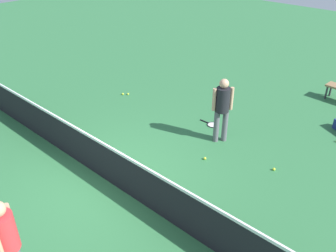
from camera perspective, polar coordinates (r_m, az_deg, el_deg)
ground_plane at (r=8.06m, az=-9.57°, el=-8.47°), size 40.00×40.00×0.00m
court_net at (r=7.76m, az=-9.88°, el=-5.57°), size 10.09×0.09×1.07m
player_near_side at (r=8.87m, az=8.60°, el=3.24°), size 0.48×0.48×1.70m
player_far_side at (r=5.82m, az=-24.18°, el=-16.11°), size 0.48×0.48×1.70m
tennis_racket_near_player at (r=10.03m, az=6.96°, el=0.25°), size 0.58×0.32×0.03m
tennis_ball_by_net at (r=8.59m, az=5.87°, el=-5.13°), size 0.07×0.07×0.07m
tennis_ball_midcourt at (r=11.76m, az=-7.17°, el=5.06°), size 0.07×0.07×0.07m
tennis_ball_baseline at (r=8.55m, az=16.43°, el=-6.58°), size 0.07×0.07×0.07m
tennis_ball_stray_left at (r=11.74m, az=-6.34°, el=5.06°), size 0.07×0.07×0.07m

